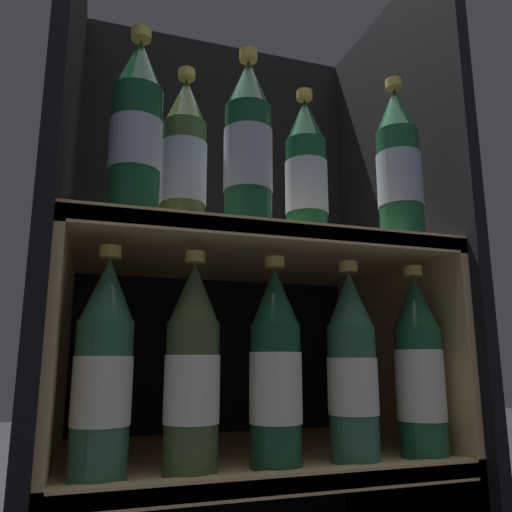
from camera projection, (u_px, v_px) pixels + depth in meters
fridge_back_wall at (216, 286)px, 0.97m from camera, size 0.58×0.02×1.04m
fridge_side_left at (54, 259)px, 0.70m from camera, size 0.02×0.41×1.04m
fridge_side_right at (398, 279)px, 0.87m from camera, size 0.02×0.41×1.04m
shelf_lower at (246, 489)px, 0.71m from camera, size 0.54×0.37×0.26m
shelf_upper at (246, 353)px, 0.76m from camera, size 0.54×0.37×0.55m
bottle_upper_front_0 at (136, 132)px, 0.64m from camera, size 0.07×0.07×0.26m
bottle_upper_front_1 at (248, 148)px, 0.68m from camera, size 0.07×0.07×0.26m
bottle_upper_front_2 at (399, 168)px, 0.75m from camera, size 0.07×0.07×0.26m
bottle_upper_back_0 at (184, 162)px, 0.73m from camera, size 0.07×0.07×0.26m
bottle_upper_back_1 at (306, 176)px, 0.79m from camera, size 0.07×0.07×0.26m
bottle_lower_front_0 at (103, 372)px, 0.57m from camera, size 0.07×0.07×0.26m
bottle_lower_front_1 at (192, 371)px, 0.60m from camera, size 0.07×0.07×0.26m
bottle_lower_front_2 at (279, 371)px, 0.63m from camera, size 0.07×0.07×0.26m
bottle_lower_front_3 at (352, 370)px, 0.67m from camera, size 0.07×0.07×0.26m
bottle_lower_front_4 at (419, 370)px, 0.70m from camera, size 0.07×0.07×0.26m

